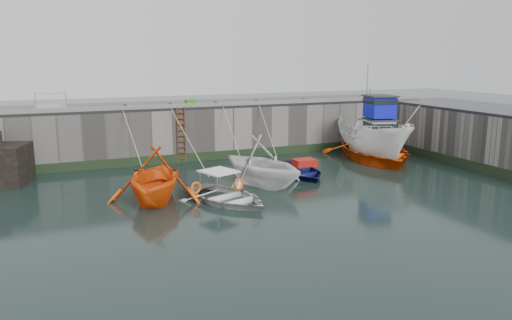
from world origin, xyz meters
name	(u,v)px	position (x,y,z in m)	size (l,w,h in m)	color
ground	(289,205)	(0.00, 0.00, 0.00)	(120.00, 120.00, 0.00)	black
quay_back	(202,129)	(0.00, 12.50, 1.50)	(30.00, 5.00, 3.00)	slate
quay_right	(502,138)	(14.50, 2.50, 1.50)	(5.00, 15.00, 3.00)	slate
road_back	(202,104)	(0.00, 12.50, 3.08)	(30.00, 5.00, 0.16)	black
road_right	(504,110)	(14.50, 2.50, 3.08)	(5.00, 15.00, 0.16)	black
kerb_back	(213,104)	(0.00, 10.15, 3.26)	(30.00, 0.30, 0.20)	slate
algae_back	(215,156)	(0.00, 9.96, 0.25)	(30.00, 0.08, 0.50)	black
algae_right	(465,164)	(11.96, 2.50, 0.25)	(0.08, 15.00, 0.50)	black
ladder	(181,135)	(-2.00, 9.91, 1.59)	(0.51, 0.08, 3.20)	#3F1E0F
boat_near_white	(156,200)	(-4.92, 2.85, 0.00)	(4.26, 4.93, 2.60)	#EF510C
boat_near_white_rope	(137,175)	(-4.92, 7.68, 0.00)	(0.04, 5.32, 3.10)	tan
boat_near_blue	(227,201)	(-2.21, 1.45, 0.00)	(3.21, 4.49, 0.93)	silver
boat_near_blue_rope	(192,174)	(-2.21, 6.98, 0.00)	(0.04, 6.58, 3.10)	tan
boat_near_blacktrim	(261,185)	(0.25, 3.49, 0.00)	(4.37, 5.06, 2.67)	white
boat_near_blacktrim_rope	(230,166)	(0.25, 8.00, 0.00)	(0.04, 4.78, 3.10)	tan
boat_near_navy	(297,174)	(2.77, 4.70, 0.00)	(3.16, 4.42, 0.92)	#0A0E41
boat_near_navy_rope	(267,160)	(2.77, 8.60, 0.00)	(0.04, 3.82, 3.10)	tan
boat_far_white	(374,139)	(8.89, 6.66, 1.21)	(4.04, 7.87, 5.90)	white
boat_far_orange	(375,151)	(8.91, 6.55, 0.50)	(7.06, 8.59, 4.55)	#F6580C
fish_crate	(190,102)	(-0.85, 12.01, 3.30)	(0.61, 0.37, 0.27)	#278B19
railing	(51,107)	(-8.75, 11.25, 3.36)	(1.60, 1.05, 1.00)	#A5A8AD
bollard_a	(125,107)	(-5.00, 10.25, 3.30)	(0.18, 0.18, 0.28)	#3F1E0F
bollard_b	(170,105)	(-2.50, 10.25, 3.30)	(0.18, 0.18, 0.28)	#3F1E0F
bollard_c	(216,104)	(0.20, 10.25, 3.30)	(0.18, 0.18, 0.28)	#3F1E0F
bollard_d	(256,102)	(2.80, 10.25, 3.30)	(0.18, 0.18, 0.28)	#3F1E0F
bollard_e	(303,100)	(6.00, 10.25, 3.30)	(0.18, 0.18, 0.28)	#3F1E0F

